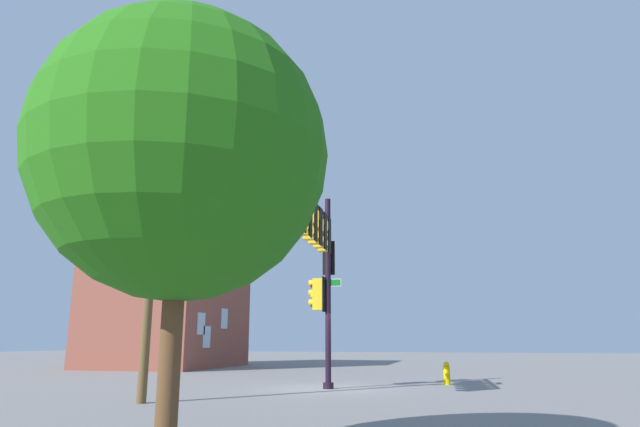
{
  "coord_description": "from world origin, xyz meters",
  "views": [
    {
      "loc": [
        18.76,
        4.6,
        1.59
      ],
      "look_at": [
        0.91,
        -0.05,
        5.88
      ],
      "focal_mm": 30.74,
      "sensor_mm": 36.0,
      "label": 1
    }
  ],
  "objects_px": {
    "utility_pole": "(152,244)",
    "fire_hydrant": "(447,373)",
    "tree_near": "(182,155)",
    "brick_building": "(170,285)",
    "signal_pole_assembly": "(317,246)"
  },
  "relations": [
    {
      "from": "utility_pole",
      "to": "fire_hydrant",
      "type": "xyz_separation_m",
      "value": [
        -8.21,
        7.49,
        -3.78
      ]
    },
    {
      "from": "tree_near",
      "to": "brick_building",
      "type": "bearing_deg",
      "value": -150.02
    },
    {
      "from": "signal_pole_assembly",
      "to": "fire_hydrant",
      "type": "distance_m",
      "value": 7.17
    },
    {
      "from": "fire_hydrant",
      "to": "brick_building",
      "type": "relative_size",
      "value": 0.08
    },
    {
      "from": "tree_near",
      "to": "utility_pole",
      "type": "bearing_deg",
      "value": -145.95
    },
    {
      "from": "utility_pole",
      "to": "tree_near",
      "type": "distance_m",
      "value": 8.23
    },
    {
      "from": "utility_pole",
      "to": "fire_hydrant",
      "type": "distance_m",
      "value": 11.74
    },
    {
      "from": "signal_pole_assembly",
      "to": "utility_pole",
      "type": "distance_m",
      "value": 5.32
    },
    {
      "from": "utility_pole",
      "to": "fire_hydrant",
      "type": "relative_size",
      "value": 9.7
    },
    {
      "from": "signal_pole_assembly",
      "to": "fire_hydrant",
      "type": "xyz_separation_m",
      "value": [
        -4.4,
        3.8,
        -4.19
      ]
    },
    {
      "from": "utility_pole",
      "to": "tree_near",
      "type": "bearing_deg",
      "value": 34.05
    },
    {
      "from": "tree_near",
      "to": "brick_building",
      "type": "distance_m",
      "value": 28.29
    },
    {
      "from": "signal_pole_assembly",
      "to": "brick_building",
      "type": "distance_m",
      "value": 19.15
    },
    {
      "from": "fire_hydrant",
      "to": "brick_building",
      "type": "height_order",
      "value": "brick_building"
    },
    {
      "from": "tree_near",
      "to": "brick_building",
      "type": "relative_size",
      "value": 0.61
    }
  ]
}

